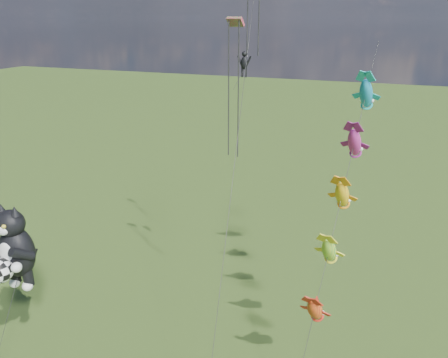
% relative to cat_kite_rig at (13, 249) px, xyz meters
% --- Properties ---
extents(cat_kite_rig, '(2.80, 4.21, 11.41)m').
position_rel_cat_kite_rig_xyz_m(cat_kite_rig, '(0.00, 0.00, 0.00)').
color(cat_kite_rig, brown).
rests_on(cat_kite_rig, ground).
extents(fish_windsock_rig, '(2.23, 15.88, 20.13)m').
position_rel_cat_kite_rig_xyz_m(fish_windsock_rig, '(17.94, 9.02, 2.72)').
color(fish_windsock_rig, brown).
rests_on(fish_windsock_rig, ground).
extents(parafoil_rig, '(3.84, 17.25, 27.08)m').
position_rel_cat_kite_rig_xyz_m(parafoil_rig, '(11.00, 10.12, 11.08)').
color(parafoil_rig, brown).
rests_on(parafoil_rig, ground).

